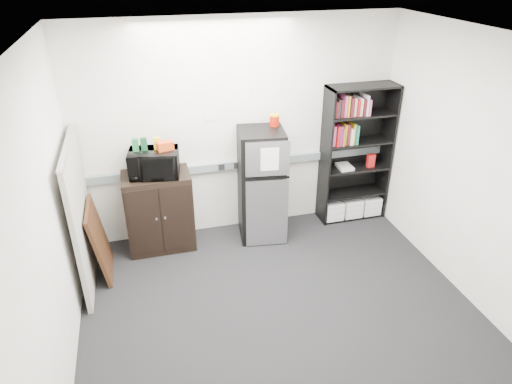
% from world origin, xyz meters
% --- Properties ---
extents(floor, '(4.00, 4.00, 0.00)m').
position_xyz_m(floor, '(0.00, 0.00, 0.00)').
color(floor, black).
rests_on(floor, ground).
extents(wall_back, '(4.00, 0.02, 2.70)m').
position_xyz_m(wall_back, '(0.00, 1.75, 1.35)').
color(wall_back, silver).
rests_on(wall_back, floor).
extents(wall_right, '(0.02, 3.50, 2.70)m').
position_xyz_m(wall_right, '(2.00, 0.00, 1.35)').
color(wall_right, silver).
rests_on(wall_right, floor).
extents(wall_left, '(0.02, 3.50, 2.70)m').
position_xyz_m(wall_left, '(-2.00, 0.00, 1.35)').
color(wall_left, silver).
rests_on(wall_left, floor).
extents(ceiling, '(4.00, 3.50, 0.02)m').
position_xyz_m(ceiling, '(0.00, 0.00, 2.70)').
color(ceiling, white).
rests_on(ceiling, wall_back).
extents(electrical_raceway, '(3.92, 0.05, 0.10)m').
position_xyz_m(electrical_raceway, '(0.00, 1.72, 0.90)').
color(electrical_raceway, slate).
rests_on(electrical_raceway, wall_back).
extents(wall_note, '(0.14, 0.00, 0.10)m').
position_xyz_m(wall_note, '(-0.35, 1.74, 1.55)').
color(wall_note, white).
rests_on(wall_note, wall_back).
extents(bookshelf, '(0.90, 0.34, 1.85)m').
position_xyz_m(bookshelf, '(1.53, 1.57, 0.91)').
color(bookshelf, black).
rests_on(bookshelf, floor).
extents(cubicle_partition, '(0.06, 1.30, 1.62)m').
position_xyz_m(cubicle_partition, '(-1.90, 1.08, 0.81)').
color(cubicle_partition, gray).
rests_on(cubicle_partition, floor).
extents(cabinet, '(0.79, 0.52, 0.99)m').
position_xyz_m(cabinet, '(-1.07, 1.50, 0.49)').
color(cabinet, black).
rests_on(cabinet, floor).
extents(microwave, '(0.61, 0.46, 0.31)m').
position_xyz_m(microwave, '(-1.07, 1.48, 1.14)').
color(microwave, black).
rests_on(microwave, cabinet).
extents(snack_box_a, '(0.07, 0.05, 0.15)m').
position_xyz_m(snack_box_a, '(-1.25, 1.52, 1.37)').
color(snack_box_a, '#1B5E2E').
rests_on(snack_box_a, microwave).
extents(snack_box_b, '(0.07, 0.05, 0.15)m').
position_xyz_m(snack_box_b, '(-1.16, 1.52, 1.37)').
color(snack_box_b, '#0D3B1D').
rests_on(snack_box_b, microwave).
extents(snack_box_c, '(0.08, 0.07, 0.14)m').
position_xyz_m(snack_box_c, '(-1.01, 1.52, 1.37)').
color(snack_box_c, yellow).
rests_on(snack_box_c, microwave).
extents(snack_bag, '(0.20, 0.14, 0.10)m').
position_xyz_m(snack_bag, '(-0.93, 1.47, 1.35)').
color(snack_bag, '#BB3F12').
rests_on(snack_bag, microwave).
extents(refrigerator, '(0.60, 0.63, 1.44)m').
position_xyz_m(refrigerator, '(0.19, 1.42, 0.72)').
color(refrigerator, black).
rests_on(refrigerator, floor).
extents(coffee_can, '(0.12, 0.12, 0.16)m').
position_xyz_m(coffee_can, '(0.39, 1.55, 1.52)').
color(coffee_can, '#A91607').
rests_on(coffee_can, refrigerator).
extents(framed_poster, '(0.17, 0.68, 0.86)m').
position_xyz_m(framed_poster, '(-1.77, 1.13, 0.43)').
color(framed_poster, black).
rests_on(framed_poster, floor).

